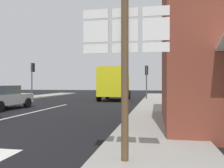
% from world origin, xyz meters
% --- Properties ---
extents(ground_plane, '(80.00, 80.00, 0.00)m').
position_xyz_m(ground_plane, '(0.00, 10.00, 0.00)').
color(ground_plane, black).
extents(sidewalk_right, '(2.64, 44.00, 0.14)m').
position_xyz_m(sidewalk_right, '(6.76, 8.00, 0.07)').
color(sidewalk_right, gray).
rests_on(sidewalk_right, ground).
extents(lane_centre_stripe, '(0.16, 12.00, 0.01)m').
position_xyz_m(lane_centre_stripe, '(0.00, 6.00, 0.01)').
color(lane_centre_stripe, silver).
rests_on(lane_centre_stripe, ground).
extents(sedan_far, '(2.11, 4.27, 1.47)m').
position_xyz_m(sedan_far, '(-2.58, 7.96, 0.76)').
color(sedan_far, '#B7BABF').
rests_on(sedan_far, ground).
extents(delivery_truck, '(2.58, 5.05, 3.05)m').
position_xyz_m(delivery_truck, '(2.77, 17.14, 1.65)').
color(delivery_truck, yellow).
rests_on(delivery_truck, ground).
extents(route_sign_post, '(1.66, 0.14, 3.20)m').
position_xyz_m(route_sign_post, '(6.14, -0.62, 2.00)').
color(route_sign_post, brown).
rests_on(route_sign_post, ground).
extents(traffic_light_far_right, '(0.30, 0.49, 3.31)m').
position_xyz_m(traffic_light_far_right, '(5.74, 18.26, 2.45)').
color(traffic_light_far_right, '#47474C').
rests_on(traffic_light_far_right, ground).
extents(traffic_light_far_left, '(0.30, 0.49, 3.67)m').
position_xyz_m(traffic_light_far_left, '(-5.74, 17.41, 2.71)').
color(traffic_light_far_left, '#47474C').
rests_on(traffic_light_far_left, ground).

